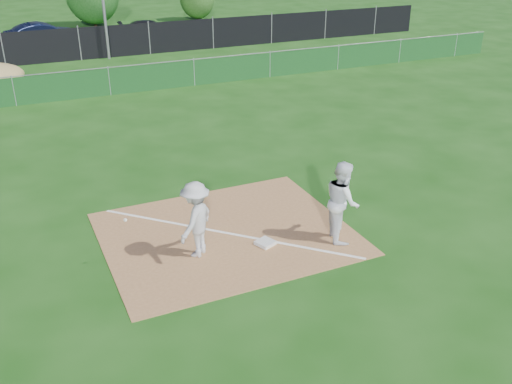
# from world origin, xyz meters

# --- Properties ---
(ground) EXTENTS (90.00, 90.00, 0.00)m
(ground) POSITION_xyz_m (0.00, 10.00, 0.00)
(ground) COLOR #13410E
(ground) RESTS_ON ground
(infield_dirt) EXTENTS (6.00, 5.00, 0.02)m
(infield_dirt) POSITION_xyz_m (0.00, 1.00, 0.01)
(infield_dirt) COLOR #91613A
(infield_dirt) RESTS_ON ground
(foul_line) EXTENTS (5.01, 5.01, 0.01)m
(foul_line) POSITION_xyz_m (0.00, 1.00, 0.03)
(foul_line) COLOR white
(foul_line) RESTS_ON infield_dirt
(green_fence) EXTENTS (44.00, 0.05, 1.20)m
(green_fence) POSITION_xyz_m (0.00, 15.00, 0.60)
(green_fence) COLOR #103B16
(green_fence) RESTS_ON ground
(black_fence) EXTENTS (46.00, 0.04, 1.80)m
(black_fence) POSITION_xyz_m (0.00, 23.00, 0.90)
(black_fence) COLOR black
(black_fence) RESTS_ON ground
(parking_lot) EXTENTS (46.00, 9.00, 0.01)m
(parking_lot) POSITION_xyz_m (0.00, 28.00, 0.01)
(parking_lot) COLOR black
(parking_lot) RESTS_ON ground
(first_base) EXTENTS (0.52, 0.52, 0.08)m
(first_base) POSITION_xyz_m (0.65, 0.10, 0.06)
(first_base) COLOR silver
(first_base) RESTS_ON infield_dirt
(play_at_first) EXTENTS (2.27, 1.30, 1.83)m
(play_at_first) POSITION_xyz_m (-0.99, 0.37, 0.93)
(play_at_first) COLOR silver
(play_at_first) RESTS_ON infield_dirt
(runner) EXTENTS (1.03, 1.17, 2.02)m
(runner) POSITION_xyz_m (2.48, -0.34, 1.01)
(runner) COLOR white
(runner) RESTS_ON ground
(car_mid) EXTENTS (4.67, 2.13, 1.48)m
(car_mid) POSITION_xyz_m (-1.45, 27.74, 0.75)
(car_mid) COLOR black
(car_mid) RESTS_ON parking_lot
(car_right) EXTENTS (4.41, 2.22, 1.23)m
(car_right) POSITION_xyz_m (5.30, 27.43, 0.62)
(car_right) COLOR black
(car_right) RESTS_ON parking_lot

